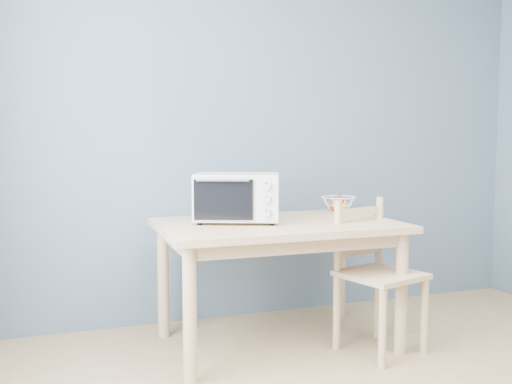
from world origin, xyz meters
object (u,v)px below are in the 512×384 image
object	(u,v)px
toaster_oven	(234,197)
fruit_basket	(338,204)
dining_chair	(375,277)
dining_table	(278,239)

from	to	relation	value
toaster_oven	fruit_basket	world-z (taller)	toaster_oven
fruit_basket	dining_chair	world-z (taller)	dining_chair
fruit_basket	dining_chair	xyz separation A→B (m)	(-0.04, -0.55, -0.37)
toaster_oven	fruit_basket	distance (m)	0.83
toaster_oven	dining_chair	distance (m)	0.95
dining_table	dining_chair	distance (m)	0.61
toaster_oven	dining_table	bearing A→B (deg)	4.96
fruit_basket	dining_chair	distance (m)	0.66
dining_table	fruit_basket	size ratio (longest dim) A/B	5.77
dining_table	dining_chair	world-z (taller)	dining_chair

